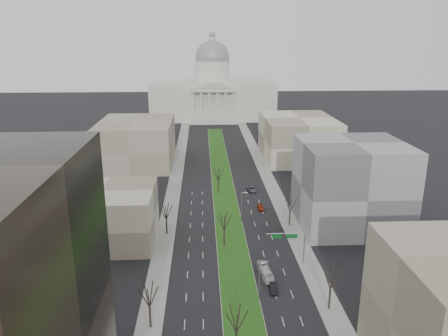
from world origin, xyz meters
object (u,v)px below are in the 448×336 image
object	(u,v)px
car_black	(273,288)
box_van	(265,272)
car_red	(261,207)
car_grey_far	(252,189)

from	to	relation	value
car_black	box_van	xyz separation A→B (m)	(-0.85, 6.14, 0.44)
car_black	car_red	bearing A→B (deg)	93.09
car_red	car_grey_far	size ratio (longest dim) A/B	0.84
car_black	car_red	xyz separation A→B (m)	(3.36, 45.74, -0.02)
car_black	box_van	world-z (taller)	box_van
car_black	box_van	bearing A→B (deg)	105.17
car_red	car_grey_far	xyz separation A→B (m)	(-0.99, 16.88, 0.09)
car_black	car_grey_far	world-z (taller)	car_grey_far
car_grey_far	box_van	world-z (taller)	box_van
car_black	car_grey_far	size ratio (longest dim) A/B	0.77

